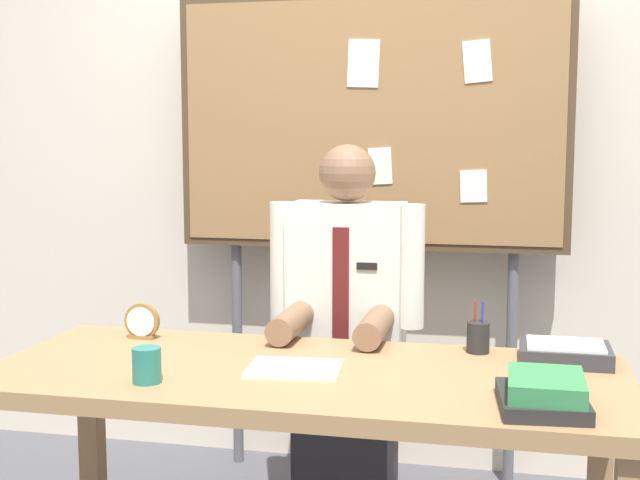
{
  "coord_description": "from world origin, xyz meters",
  "views": [
    {
      "loc": [
        0.56,
        -2.31,
        1.42
      ],
      "look_at": [
        0.0,
        0.19,
        1.1
      ],
      "focal_mm": 48.06,
      "sensor_mm": 36.0,
      "label": 1
    }
  ],
  "objects_px": {
    "desk_clock": "(142,323)",
    "paper_tray": "(565,353)",
    "open_notebook": "(295,369)",
    "book_stack": "(544,393)",
    "coffee_mug": "(147,365)",
    "bulletin_board": "(370,129)",
    "desk": "(306,399)",
    "pen_holder": "(478,337)",
    "person": "(346,354)"
  },
  "relations": [
    {
      "from": "open_notebook",
      "to": "pen_holder",
      "type": "distance_m",
      "value": 0.6
    },
    {
      "from": "bulletin_board",
      "to": "coffee_mug",
      "type": "height_order",
      "value": "bulletin_board"
    },
    {
      "from": "desk",
      "to": "book_stack",
      "type": "distance_m",
      "value": 0.7
    },
    {
      "from": "desk",
      "to": "desk_clock",
      "type": "xyz_separation_m",
      "value": [
        -0.61,
        0.24,
        0.14
      ]
    },
    {
      "from": "open_notebook",
      "to": "coffee_mug",
      "type": "distance_m",
      "value": 0.42
    },
    {
      "from": "bulletin_board",
      "to": "paper_tray",
      "type": "relative_size",
      "value": 7.61
    },
    {
      "from": "open_notebook",
      "to": "desk_clock",
      "type": "relative_size",
      "value": 2.23
    },
    {
      "from": "desk_clock",
      "to": "coffee_mug",
      "type": "distance_m",
      "value": 0.52
    },
    {
      "from": "desk_clock",
      "to": "paper_tray",
      "type": "bearing_deg",
      "value": -0.02
    },
    {
      "from": "desk",
      "to": "coffee_mug",
      "type": "height_order",
      "value": "coffee_mug"
    },
    {
      "from": "desk",
      "to": "pen_holder",
      "type": "bearing_deg",
      "value": 32.52
    },
    {
      "from": "bulletin_board",
      "to": "pen_holder",
      "type": "xyz_separation_m",
      "value": [
        0.47,
        -0.79,
        -0.64
      ]
    },
    {
      "from": "paper_tray",
      "to": "open_notebook",
      "type": "bearing_deg",
      "value": -160.78
    },
    {
      "from": "book_stack",
      "to": "desk_clock",
      "type": "distance_m",
      "value": 1.34
    },
    {
      "from": "book_stack",
      "to": "desk_clock",
      "type": "relative_size",
      "value": 2.46
    },
    {
      "from": "coffee_mug",
      "to": "pen_holder",
      "type": "xyz_separation_m",
      "value": [
        0.86,
        0.52,
        0.0
      ]
    },
    {
      "from": "open_notebook",
      "to": "desk_clock",
      "type": "height_order",
      "value": "desk_clock"
    },
    {
      "from": "person",
      "to": "desk_clock",
      "type": "distance_m",
      "value": 0.73
    },
    {
      "from": "book_stack",
      "to": "coffee_mug",
      "type": "height_order",
      "value": "coffee_mug"
    },
    {
      "from": "desk_clock",
      "to": "coffee_mug",
      "type": "height_order",
      "value": "desk_clock"
    },
    {
      "from": "coffee_mug",
      "to": "bulletin_board",
      "type": "bearing_deg",
      "value": 73.54
    },
    {
      "from": "desk_clock",
      "to": "coffee_mug",
      "type": "relative_size",
      "value": 1.21
    },
    {
      "from": "person",
      "to": "paper_tray",
      "type": "bearing_deg",
      "value": -26.85
    },
    {
      "from": "desk",
      "to": "desk_clock",
      "type": "distance_m",
      "value": 0.67
    },
    {
      "from": "open_notebook",
      "to": "coffee_mug",
      "type": "xyz_separation_m",
      "value": [
        -0.36,
        -0.2,
        0.04
      ]
    },
    {
      "from": "open_notebook",
      "to": "person",
      "type": "bearing_deg",
      "value": 87.54
    },
    {
      "from": "open_notebook",
      "to": "desk_clock",
      "type": "distance_m",
      "value": 0.64
    },
    {
      "from": "book_stack",
      "to": "pen_holder",
      "type": "relative_size",
      "value": 1.81
    },
    {
      "from": "desk_clock",
      "to": "pen_holder",
      "type": "distance_m",
      "value": 1.09
    },
    {
      "from": "desk",
      "to": "person",
      "type": "distance_m",
      "value": 0.61
    },
    {
      "from": "coffee_mug",
      "to": "paper_tray",
      "type": "height_order",
      "value": "coffee_mug"
    },
    {
      "from": "book_stack",
      "to": "pen_holder",
      "type": "bearing_deg",
      "value": 109.07
    },
    {
      "from": "bulletin_board",
      "to": "desk_clock",
      "type": "height_order",
      "value": "bulletin_board"
    },
    {
      "from": "pen_holder",
      "to": "paper_tray",
      "type": "distance_m",
      "value": 0.26
    },
    {
      "from": "desk",
      "to": "open_notebook",
      "type": "height_order",
      "value": "open_notebook"
    },
    {
      "from": "open_notebook",
      "to": "desk_clock",
      "type": "bearing_deg",
      "value": 155.74
    },
    {
      "from": "person",
      "to": "coffee_mug",
      "type": "xyz_separation_m",
      "value": [
        -0.39,
        -0.83,
        0.16
      ]
    },
    {
      "from": "pen_holder",
      "to": "desk",
      "type": "bearing_deg",
      "value": -147.48
    },
    {
      "from": "book_stack",
      "to": "open_notebook",
      "type": "height_order",
      "value": "book_stack"
    },
    {
      "from": "desk",
      "to": "book_stack",
      "type": "xyz_separation_m",
      "value": [
        0.65,
        -0.22,
        0.13
      ]
    },
    {
      "from": "open_notebook",
      "to": "paper_tray",
      "type": "bearing_deg",
      "value": 19.22
    },
    {
      "from": "coffee_mug",
      "to": "open_notebook",
      "type": "bearing_deg",
      "value": 29.27
    },
    {
      "from": "book_stack",
      "to": "paper_tray",
      "type": "xyz_separation_m",
      "value": [
        0.08,
        0.46,
        -0.01
      ]
    },
    {
      "from": "desk_clock",
      "to": "book_stack",
      "type": "bearing_deg",
      "value": -20.01
    },
    {
      "from": "pen_holder",
      "to": "desk_clock",
      "type": "bearing_deg",
      "value": -176.96
    },
    {
      "from": "person",
      "to": "paper_tray",
      "type": "height_order",
      "value": "person"
    },
    {
      "from": "bulletin_board",
      "to": "book_stack",
      "type": "relative_size",
      "value": 6.84
    },
    {
      "from": "bulletin_board",
      "to": "pen_holder",
      "type": "bearing_deg",
      "value": -59.13
    },
    {
      "from": "pen_holder",
      "to": "person",
      "type": "bearing_deg",
      "value": 146.69
    },
    {
      "from": "desk",
      "to": "coffee_mug",
      "type": "xyz_separation_m",
      "value": [
        -0.39,
        -0.22,
        0.14
      ]
    }
  ]
}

